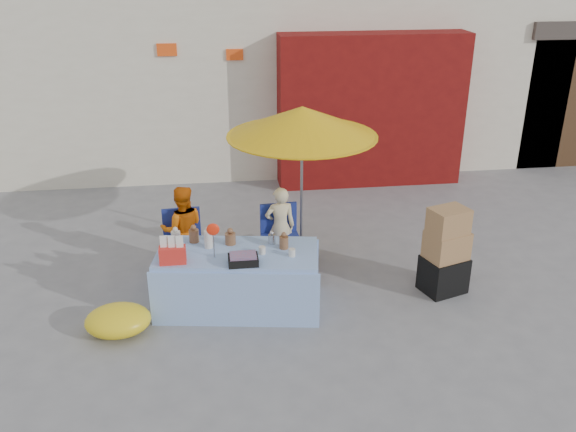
{
  "coord_description": "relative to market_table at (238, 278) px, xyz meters",
  "views": [
    {
      "loc": [
        -0.56,
        -5.86,
        3.88
      ],
      "look_at": [
        0.29,
        0.6,
        1.0
      ],
      "focal_mm": 38.0,
      "sensor_mm": 36.0,
      "label": 1
    }
  ],
  "objects": [
    {
      "name": "ground",
      "position": [
        0.34,
        -0.32,
        -0.37
      ],
      "size": [
        80.0,
        80.0,
        0.0
      ],
      "primitive_type": "plane",
      "color": "slate",
      "rests_on": "ground"
    },
    {
      "name": "tarp_bundle",
      "position": [
        -1.33,
        -0.38,
        -0.21
      ],
      "size": [
        0.83,
        0.73,
        0.32
      ],
      "primitive_type": "ellipsoid",
      "rotation": [
        0.0,
        0.0,
        0.24
      ],
      "color": "yellow",
      "rests_on": "ground"
    },
    {
      "name": "vendor_orange",
      "position": [
        -0.64,
        0.97,
        0.21
      ],
      "size": [
        0.59,
        0.48,
        1.17
      ],
      "primitive_type": "imported",
      "rotation": [
        0.0,
        0.0,
        3.21
      ],
      "color": "#DB610B",
      "rests_on": "ground"
    },
    {
      "name": "chair_right",
      "position": [
        0.61,
        0.84,
        -0.11
      ],
      "size": [
        0.51,
        0.5,
        0.85
      ],
      "rotation": [
        0.0,
        0.0,
        0.07
      ],
      "color": "navy",
      "rests_on": "ground"
    },
    {
      "name": "market_table",
      "position": [
        0.0,
        0.0,
        0.0
      ],
      "size": [
        1.98,
        1.15,
        1.13
      ],
      "rotation": [
        0.0,
        0.0,
        -0.15
      ],
      "color": "#95B3EF",
      "rests_on": "ground"
    },
    {
      "name": "vendor_beige",
      "position": [
        0.61,
        0.97,
        0.18
      ],
      "size": [
        0.41,
        0.29,
        1.09
      ],
      "primitive_type": "imported",
      "rotation": [
        0.0,
        0.0,
        3.21
      ],
      "color": "beige",
      "rests_on": "ground"
    },
    {
      "name": "box_stack",
      "position": [
        2.5,
        0.03,
        0.14
      ],
      "size": [
        0.6,
        0.54,
        1.1
      ],
      "rotation": [
        0.0,
        0.0,
        0.32
      ],
      "color": "black",
      "rests_on": "ground"
    },
    {
      "name": "umbrella",
      "position": [
        0.91,
        1.12,
        1.52
      ],
      "size": [
        1.9,
        1.9,
        2.09
      ],
      "color": "gray",
      "rests_on": "ground"
    },
    {
      "name": "chair_left",
      "position": [
        -0.64,
        0.84,
        -0.11
      ],
      "size": [
        0.51,
        0.5,
        0.85
      ],
      "rotation": [
        0.0,
        0.0,
        0.07
      ],
      "color": "navy",
      "rests_on": "ground"
    }
  ]
}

